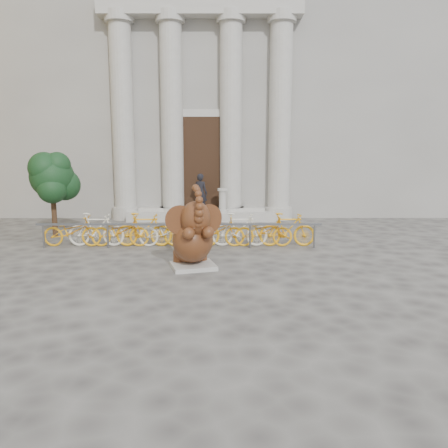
{
  "coord_description": "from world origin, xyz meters",
  "views": [
    {
      "loc": [
        0.89,
        -8.39,
        2.74
      ],
      "look_at": [
        0.91,
        1.65,
        1.1
      ],
      "focal_mm": 35.0,
      "sensor_mm": 36.0,
      "label": 1
    }
  ],
  "objects_px": {
    "pedestrian": "(201,193)",
    "tree": "(53,178)",
    "elephant_statue": "(193,238)",
    "bike_rack": "(179,230)"
  },
  "relations": [
    {
      "from": "pedestrian",
      "to": "tree",
      "type": "bearing_deg",
      "value": 58.42
    },
    {
      "from": "bike_rack",
      "to": "tree",
      "type": "bearing_deg",
      "value": 159.52
    },
    {
      "from": "pedestrian",
      "to": "bike_rack",
      "type": "bearing_deg",
      "value": 108.99
    },
    {
      "from": "bike_rack",
      "to": "elephant_statue",
      "type": "bearing_deg",
      "value": -76.85
    },
    {
      "from": "elephant_statue",
      "to": "tree",
      "type": "bearing_deg",
      "value": 124.03
    },
    {
      "from": "elephant_statue",
      "to": "tree",
      "type": "relative_size",
      "value": 0.73
    },
    {
      "from": "elephant_statue",
      "to": "pedestrian",
      "type": "xyz_separation_m",
      "value": [
        -0.2,
        7.36,
        0.41
      ]
    },
    {
      "from": "bike_rack",
      "to": "tree",
      "type": "distance_m",
      "value": 4.78
    },
    {
      "from": "tree",
      "to": "pedestrian",
      "type": "bearing_deg",
      "value": 34.84
    },
    {
      "from": "elephant_statue",
      "to": "pedestrian",
      "type": "distance_m",
      "value": 7.37
    }
  ]
}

